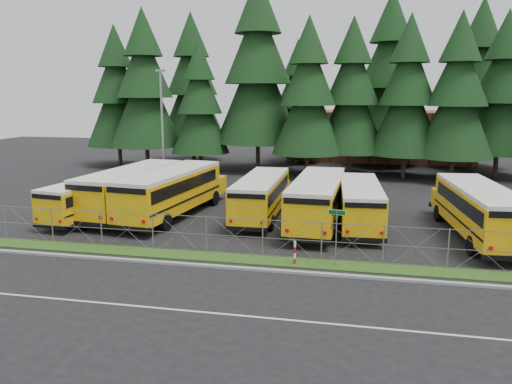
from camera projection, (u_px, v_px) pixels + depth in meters
ground at (285, 252)px, 26.44m from camera, size 120.00×120.00×0.00m
curb at (275, 271)px, 23.45m from camera, size 50.00×0.25×0.12m
grass_verge at (280, 262)px, 24.80m from camera, size 50.00×1.40×0.06m
road_lane_line at (253, 317)px, 18.75m from camera, size 50.00×0.12×0.01m
chainlink_fence at (282, 239)px, 25.28m from camera, size 44.00×0.10×2.00m
brick_building at (379, 135)px, 63.06m from camera, size 22.00×10.00×6.00m
bus_0 at (97, 198)px, 33.58m from camera, size 3.69×10.23×2.62m
bus_1 at (135, 191)px, 34.68m from camera, size 4.06×12.33×3.17m
bus_2 at (174, 193)px, 33.74m from camera, size 4.32×12.53×3.22m
bus_4 at (262, 197)px, 33.43m from camera, size 2.61×10.78×2.82m
bus_5 at (318, 202)px, 31.41m from camera, size 3.14×11.83×3.08m
bus_6 at (360, 205)px, 31.30m from camera, size 3.10×10.64×2.76m
bus_east at (477, 212)px, 28.65m from camera, size 3.80×11.94×3.08m
street_sign at (337, 226)px, 23.88m from camera, size 0.83×0.55×2.81m
striped_bollard at (295, 253)px, 24.34m from camera, size 0.11×0.11×1.20m
light_standard at (162, 127)px, 41.33m from camera, size 0.70×0.35×10.14m
conifer_0 at (117, 96)px, 56.37m from camera, size 7.13×7.13×15.76m
conifer_1 at (145, 90)px, 53.58m from camera, size 7.76×7.76×17.16m
conifer_2 at (200, 107)px, 52.21m from camera, size 6.15×6.15×13.59m
conifer_3 at (258, 74)px, 52.57m from camera, size 9.19×9.19×20.33m
conifer_4 at (308, 98)px, 48.83m from camera, size 7.06×7.06×15.62m
conifer_5 at (352, 97)px, 49.89m from camera, size 7.11×7.11×15.73m
conifer_6 at (407, 97)px, 48.01m from camera, size 7.11×7.11×15.71m
conifer_7 at (457, 98)px, 45.99m from camera, size 7.07×7.07×15.64m
conifer_8 at (502, 95)px, 48.41m from camera, size 7.30×7.30×16.15m
conifer_10 at (192, 88)px, 60.18m from camera, size 8.01×8.01×17.71m
conifer_11 at (297, 102)px, 58.66m from camera, size 6.52×6.52×14.43m
conifer_12 at (389, 80)px, 55.69m from camera, size 8.79×8.79×19.44m
conifer_13 at (478, 84)px, 54.14m from camera, size 8.29×8.29×18.34m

